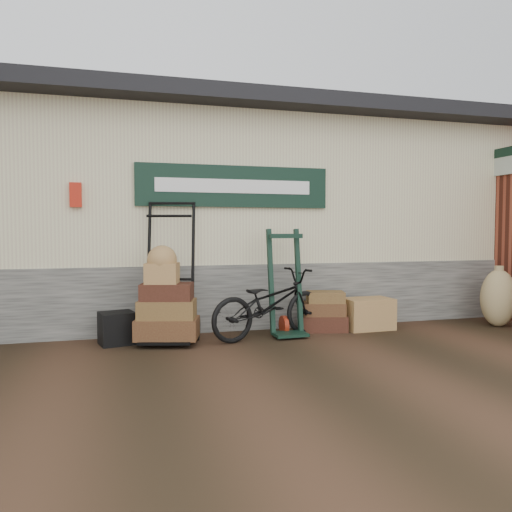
{
  "coord_description": "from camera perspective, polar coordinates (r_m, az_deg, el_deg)",
  "views": [
    {
      "loc": [
        -1.82,
        -5.54,
        1.37
      ],
      "look_at": [
        -0.02,
        0.9,
        1.02
      ],
      "focal_mm": 35.0,
      "sensor_mm": 36.0,
      "label": 1
    }
  ],
  "objects": [
    {
      "name": "wicker_hamper",
      "position": [
        7.11,
        12.65,
        -6.45
      ],
      "size": [
        0.67,
        0.45,
        0.43
      ],
      "primitive_type": "cube",
      "rotation": [
        0.0,
        0.0,
        0.03
      ],
      "color": "#98683D",
      "rests_on": "ground"
    },
    {
      "name": "burlap_sack_left",
      "position": [
        7.88,
        25.96,
        -4.34
      ],
      "size": [
        0.53,
        0.45,
        0.81
      ],
      "primitive_type": "ellipsoid",
      "rotation": [
        0.0,
        0.0,
        -0.05
      ],
      "color": "#93734F",
      "rests_on": "ground"
    },
    {
      "name": "bicycle",
      "position": [
        6.33,
        1.56,
        -5.04
      ],
      "size": [
        1.05,
        1.77,
        0.97
      ],
      "primitive_type": "imported",
      "rotation": [
        0.0,
        0.0,
        1.87
      ],
      "color": "black",
      "rests_on": "ground"
    },
    {
      "name": "green_barrow",
      "position": [
        6.45,
        3.46,
        -3.07
      ],
      "size": [
        0.51,
        0.44,
        1.38
      ],
      "primitive_type": null,
      "rotation": [
        0.0,
        0.0,
        0.03
      ],
      "color": "black",
      "rests_on": "ground"
    },
    {
      "name": "suitcase_stack",
      "position": [
        6.88,
        7.72,
        -6.22
      ],
      "size": [
        0.69,
        0.53,
        0.54
      ],
      "primitive_type": null,
      "rotation": [
        0.0,
        0.0,
        -0.25
      ],
      "color": "#391C12",
      "rests_on": "ground"
    },
    {
      "name": "station_building",
      "position": [
        8.48,
        -3.24,
        4.64
      ],
      "size": [
        14.4,
        4.1,
        3.2
      ],
      "color": "#4C4C47",
      "rests_on": "ground"
    },
    {
      "name": "porter_trolley",
      "position": [
        6.2,
        -9.85,
        -1.58
      ],
      "size": [
        1.02,
        0.87,
        1.76
      ],
      "primitive_type": null,
      "rotation": [
        0.0,
        0.0,
        -0.26
      ],
      "color": "black",
      "rests_on": "ground"
    },
    {
      "name": "ground",
      "position": [
        5.99,
        2.57,
        -10.24
      ],
      "size": [
        80.0,
        80.0,
        0.0
      ],
      "primitive_type": "plane",
      "color": "black",
      "rests_on": "ground"
    },
    {
      "name": "black_trunk",
      "position": [
        6.26,
        -15.64,
        -7.95
      ],
      "size": [
        0.46,
        0.42,
        0.39
      ],
      "primitive_type": "cube",
      "rotation": [
        0.0,
        0.0,
        0.23
      ],
      "color": "black",
      "rests_on": "ground"
    }
  ]
}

